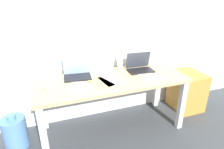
# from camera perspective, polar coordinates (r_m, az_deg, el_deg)

# --- Properties ---
(ground_plane) EXTENTS (8.00, 8.00, 0.00)m
(ground_plane) POSITION_cam_1_polar(r_m,az_deg,el_deg) (2.74, 0.00, -15.26)
(ground_plane) COLOR #42474C
(back_wall) EXTENTS (5.20, 0.08, 2.60)m
(back_wall) POSITION_cam_1_polar(r_m,az_deg,el_deg) (2.57, -3.22, 14.17)
(back_wall) COLOR white
(back_wall) RESTS_ON ground
(desk) EXTENTS (1.83, 0.72, 0.74)m
(desk) POSITION_cam_1_polar(r_m,az_deg,el_deg) (2.39, 0.00, -3.21)
(desk) COLOR tan
(desk) RESTS_ON ground
(laptop_left) EXTENTS (0.35, 0.26, 0.23)m
(laptop_left) POSITION_cam_1_polar(r_m,az_deg,el_deg) (2.41, -10.28, 0.44)
(laptop_left) COLOR black
(laptop_left) RESTS_ON desk
(laptop_right) EXTENTS (0.35, 0.24, 0.24)m
(laptop_right) POSITION_cam_1_polar(r_m,az_deg,el_deg) (2.59, 8.19, 2.39)
(laptop_right) COLOR black
(laptop_right) RESTS_ON desk
(beer_bottle) EXTENTS (0.06, 0.06, 0.22)m
(beer_bottle) POSITION_cam_1_polar(r_m,az_deg,el_deg) (2.59, 2.55, 3.29)
(beer_bottle) COLOR #99B7C1
(beer_bottle) RESTS_ON desk
(computer_mouse) EXTENTS (0.07, 0.10, 0.03)m
(computer_mouse) POSITION_cam_1_polar(r_m,az_deg,el_deg) (2.24, -19.56, -3.42)
(computer_mouse) COLOR silver
(computer_mouse) RESTS_ON desk
(paper_sheet_front_right) EXTENTS (0.25, 0.32, 0.00)m
(paper_sheet_front_right) POSITION_cam_1_polar(r_m,az_deg,el_deg) (2.45, 10.93, -0.45)
(paper_sheet_front_right) COLOR white
(paper_sheet_front_right) RESTS_ON desk
(paper_sheet_front_left) EXTENTS (0.31, 0.35, 0.00)m
(paper_sheet_front_left) POSITION_cam_1_polar(r_m,az_deg,el_deg) (2.16, -9.83, -3.82)
(paper_sheet_front_left) COLOR white
(paper_sheet_front_left) RESTS_ON desk
(paper_yellow_folder) EXTENTS (0.30, 0.35, 0.00)m
(paper_yellow_folder) POSITION_cam_1_polar(r_m,az_deg,el_deg) (2.23, -3.34, -2.54)
(paper_yellow_folder) COLOR #F4E06B
(paper_yellow_folder) RESTS_ON desk
(paper_sheet_center) EXTENTS (0.26, 0.33, 0.00)m
(paper_sheet_center) POSITION_cam_1_polar(r_m,az_deg,el_deg) (2.29, -0.47, -1.75)
(paper_sheet_center) COLOR white
(paper_sheet_center) RESTS_ON desk
(water_cooler_jug) EXTENTS (0.27, 0.27, 0.44)m
(water_cooler_jug) POSITION_cam_1_polar(r_m,az_deg,el_deg) (2.60, -26.84, -15.08)
(water_cooler_jug) COLOR #598CC6
(water_cooler_jug) RESTS_ON ground
(filing_cabinet) EXTENTS (0.40, 0.48, 0.58)m
(filing_cabinet) POSITION_cam_1_polar(r_m,az_deg,el_deg) (3.22, 21.23, -4.49)
(filing_cabinet) COLOR #C68938
(filing_cabinet) RESTS_ON ground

